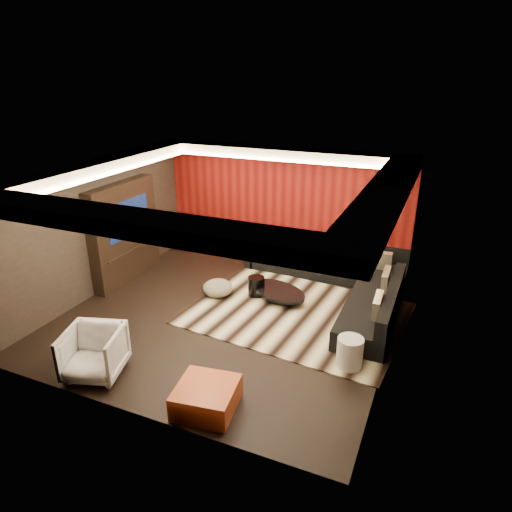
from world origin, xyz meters
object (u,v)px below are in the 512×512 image
at_px(drum_stool, 256,286).
at_px(armchair, 94,353).
at_px(white_side_table, 350,353).
at_px(coffee_table, 278,294).
at_px(orange_ottoman, 206,397).
at_px(sectional_sofa, 341,279).

distance_m(drum_stool, armchair, 3.65).
bearing_deg(white_side_table, coffee_table, 137.58).
distance_m(coffee_table, orange_ottoman, 3.44).
relative_size(armchair, sectional_sofa, 0.23).
bearing_deg(armchair, orange_ottoman, -17.10).
bearing_deg(drum_stool, armchair, -110.00).
bearing_deg(white_side_table, orange_ottoman, -133.02).
xyz_separation_m(coffee_table, orange_ottoman, (0.22, -3.43, 0.05)).
relative_size(drum_stool, sectional_sofa, 0.11).
xyz_separation_m(white_side_table, orange_ottoman, (-1.62, -1.74, -0.08)).
bearing_deg(armchair, coffee_table, 46.06).
xyz_separation_m(drum_stool, sectional_sofa, (1.57, 0.94, 0.04)).
height_order(orange_ottoman, sectional_sofa, sectional_sofa).
xyz_separation_m(drum_stool, white_side_table, (2.33, -1.69, 0.04)).
bearing_deg(drum_stool, white_side_table, -35.87).
relative_size(white_side_table, armchair, 0.61).
height_order(drum_stool, orange_ottoman, drum_stool).
bearing_deg(orange_ottoman, armchair, 180.00).
relative_size(orange_ottoman, armchair, 0.95).
height_order(white_side_table, orange_ottoman, white_side_table).
xyz_separation_m(white_side_table, sectional_sofa, (-0.77, 2.63, 0.00)).
distance_m(white_side_table, armchair, 3.98).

